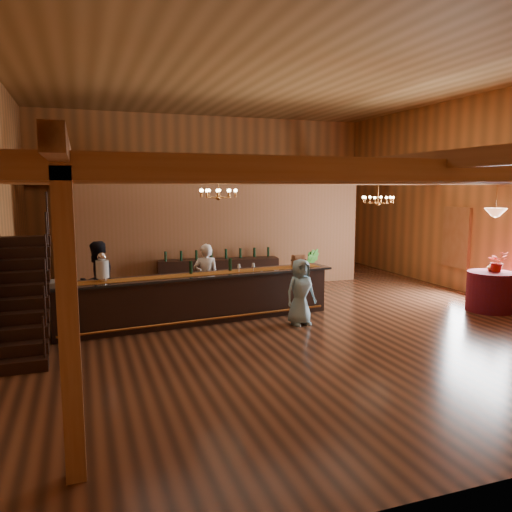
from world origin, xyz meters
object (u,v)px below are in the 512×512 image
object	(u,v)px
chandelier_right	(378,199)
staff_second	(97,282)
beverage_dispenser	(102,268)
backbar_shelf	(219,275)
bartender	(206,278)
raffle_drum	(298,260)
chandelier_left	(219,193)
guest	(301,292)
floor_plant	(308,269)
pendant_lamp	(496,212)
tasting_bar	(199,298)
round_table	(490,291)

from	to	relation	value
chandelier_right	staff_second	xyz separation A→B (m)	(-6.99, 0.21, -1.77)
beverage_dispenser	backbar_shelf	xyz separation A→B (m)	(3.30, 3.13, -0.88)
bartender	raffle_drum	bearing A→B (deg)	-179.91
chandelier_left	bartender	world-z (taller)	chandelier_left
raffle_drum	guest	distance (m)	1.33
chandelier_right	staff_second	bearing A→B (deg)	178.27
raffle_drum	chandelier_left	bearing A→B (deg)	-166.50
raffle_drum	beverage_dispenser	bearing A→B (deg)	-175.45
chandelier_right	floor_plant	xyz separation A→B (m)	(-1.01, 1.98, -2.07)
chandelier_right	pendant_lamp	bearing A→B (deg)	-41.62
chandelier_left	backbar_shelf	bearing A→B (deg)	75.10
chandelier_left	tasting_bar	bearing A→B (deg)	142.28
beverage_dispenser	staff_second	xyz separation A→B (m)	(-0.09, 0.87, -0.45)
raffle_drum	staff_second	distance (m)	4.67
raffle_drum	chandelier_right	size ratio (longest dim) A/B	0.43
beverage_dispenser	chandelier_right	world-z (taller)	chandelier_right
round_table	chandelier_right	world-z (taller)	chandelier_right
pendant_lamp	staff_second	distance (m)	9.41
guest	pendant_lamp	bearing A→B (deg)	-13.03
backbar_shelf	guest	size ratio (longest dim) A/B	2.35
bartender	round_table	bearing A→B (deg)	178.83
raffle_drum	pendant_lamp	world-z (taller)	pendant_lamp
round_table	chandelier_left	world-z (taller)	chandelier_left
raffle_drum	bartender	xyz separation A→B (m)	(-2.12, 0.66, -0.42)
round_table	guest	bearing A→B (deg)	175.16
guest	backbar_shelf	bearing A→B (deg)	93.22
raffle_drum	backbar_shelf	distance (m)	3.13
tasting_bar	pendant_lamp	bearing A→B (deg)	-16.77
chandelier_left	chandelier_right	distance (m)	4.55
raffle_drum	chandelier_right	bearing A→B (deg)	7.11
bartender	floor_plant	xyz separation A→B (m)	(3.47, 1.61, -0.22)
staff_second	floor_plant	xyz separation A→B (m)	(5.98, 1.77, -0.30)
beverage_dispenser	round_table	bearing A→B (deg)	-7.51
round_table	chandelier_right	size ratio (longest dim) A/B	1.38
tasting_bar	chandelier_right	distance (m)	5.33
floor_plant	pendant_lamp	bearing A→B (deg)	-51.09
chandelier_left	guest	size ratio (longest dim) A/B	0.55
bartender	staff_second	world-z (taller)	staff_second
chandelier_right	guest	xyz separation A→B (m)	(-2.81, -1.42, -1.95)
beverage_dispenser	pendant_lamp	bearing A→B (deg)	-7.51
beverage_dispenser	chandelier_left	size ratio (longest dim) A/B	0.75
tasting_bar	staff_second	size ratio (longest dim) A/B	3.57
staff_second	round_table	bearing A→B (deg)	133.28
chandelier_left	floor_plant	distance (m)	4.98
beverage_dispenser	chandelier_left	xyz separation A→B (m)	(2.43, -0.15, 1.50)
floor_plant	beverage_dispenser	bearing A→B (deg)	-155.87
pendant_lamp	guest	bearing A→B (deg)	175.16
pendant_lamp	bartender	world-z (taller)	pendant_lamp
tasting_bar	pendant_lamp	world-z (taller)	pendant_lamp
tasting_bar	raffle_drum	distance (m)	2.61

